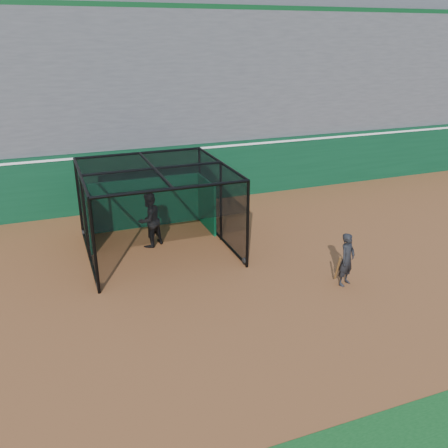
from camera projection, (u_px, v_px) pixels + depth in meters
name	position (u px, v px, depth m)	size (l,w,h in m)	color
ground	(229.00, 299.00, 13.10)	(120.00, 120.00, 0.00)	brown
outfield_wall	(156.00, 175.00, 20.00)	(50.00, 0.50, 2.50)	#09351D
grandstand	(133.00, 89.00, 22.10)	(50.00, 7.85, 8.95)	#4C4C4F
batting_cage	(156.00, 210.00, 15.66)	(4.64, 4.73, 2.82)	black
batter	(149.00, 220.00, 16.08)	(0.92, 0.72, 1.90)	black
on_deck_player	(347.00, 260.00, 13.59)	(0.69, 0.59, 1.59)	black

